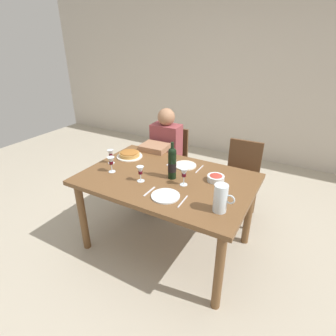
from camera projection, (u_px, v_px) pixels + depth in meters
ground_plane at (167, 244)px, 2.72m from camera, size 8.00×8.00×0.00m
back_wall at (251, 71)px, 4.17m from camera, size 8.00×0.10×2.80m
dining_table at (167, 186)px, 2.42m from camera, size 1.50×1.00×0.76m
wine_bottle at (172, 163)px, 2.31m from camera, size 0.07×0.07×0.33m
water_pitcher at (220, 200)px, 1.89m from camera, size 0.15×0.10×0.21m
baked_tart at (129, 154)px, 2.78m from camera, size 0.27×0.27×0.06m
salad_bowl at (216, 178)px, 2.31m from camera, size 0.15×0.15×0.06m
wine_glass_left_diner at (111, 161)px, 2.44m from camera, size 0.07×0.07×0.15m
wine_glass_right_diner at (140, 171)px, 2.28m from camera, size 0.06×0.06×0.14m
wine_glass_centre at (184, 173)px, 2.22m from camera, size 0.07×0.07×0.15m
wine_glass_spare at (111, 154)px, 2.61m from camera, size 0.06×0.06×0.14m
dinner_plate_left_setting at (185, 165)px, 2.59m from camera, size 0.22×0.22×0.01m
dinner_plate_right_setting at (165, 196)px, 2.09m from camera, size 0.23×0.23×0.01m
fork_left_setting at (171, 162)px, 2.66m from camera, size 0.03×0.16×0.00m
knife_left_setting at (199, 169)px, 2.53m from camera, size 0.01×0.18×0.00m
knife_right_setting at (183, 202)px, 2.03m from camera, size 0.02×0.18×0.00m
spoon_right_setting at (149, 191)px, 2.16m from camera, size 0.01×0.16×0.00m
chair_left at (171, 158)px, 3.40m from camera, size 0.42×0.42×0.87m
diner_left at (162, 156)px, 3.16m from camera, size 0.35×0.51×1.16m
chair_right at (241, 175)px, 2.99m from camera, size 0.42×0.42×0.87m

